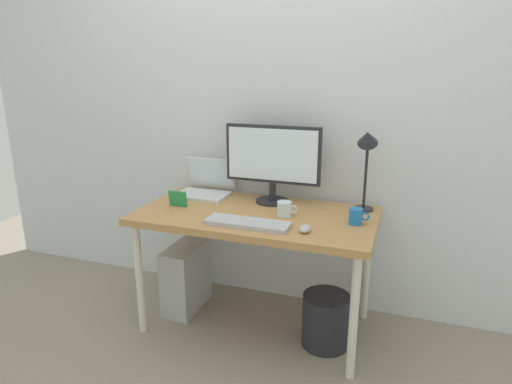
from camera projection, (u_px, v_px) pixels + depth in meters
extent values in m
plane|color=gray|center=(256.00, 323.00, 2.68)|extent=(6.00, 6.00, 0.00)
cube|color=silver|center=(278.00, 100.00, 2.68)|extent=(4.40, 0.04, 2.60)
cube|color=#B7844C|center=(256.00, 216.00, 2.48)|extent=(1.32, 0.70, 0.04)
cylinder|color=silver|center=(140.00, 279.00, 2.52)|extent=(0.04, 0.04, 0.67)
cylinder|color=silver|center=(354.00, 318.00, 2.13)|extent=(0.04, 0.04, 0.67)
cylinder|color=silver|center=(188.00, 242.00, 3.04)|extent=(0.04, 0.04, 0.67)
cylinder|color=silver|center=(367.00, 268.00, 2.65)|extent=(0.04, 0.04, 0.67)
cylinder|color=#232328|center=(272.00, 201.00, 2.67)|extent=(0.20, 0.20, 0.01)
cylinder|color=#232328|center=(272.00, 191.00, 2.65)|extent=(0.04, 0.04, 0.11)
cube|color=#232328|center=(273.00, 154.00, 2.59)|extent=(0.57, 0.03, 0.34)
cube|color=white|center=(272.00, 155.00, 2.57)|extent=(0.54, 0.01, 0.30)
cube|color=silver|center=(202.00, 195.00, 2.77)|extent=(0.32, 0.22, 0.02)
cube|color=silver|center=(211.00, 173.00, 2.87)|extent=(0.32, 0.07, 0.21)
cube|color=white|center=(211.00, 173.00, 2.86)|extent=(0.30, 0.05, 0.18)
cylinder|color=#232328|center=(363.00, 209.00, 2.52)|extent=(0.11, 0.11, 0.01)
cylinder|color=#232328|center=(366.00, 176.00, 2.47)|extent=(0.02, 0.02, 0.38)
cone|color=#232328|center=(368.00, 138.00, 2.37)|extent=(0.11, 0.14, 0.13)
cube|color=#B2B2B7|center=(248.00, 223.00, 2.28)|extent=(0.44, 0.14, 0.02)
ellipsoid|color=#B2B2B7|center=(305.00, 229.00, 2.19)|extent=(0.06, 0.09, 0.03)
cylinder|color=#1E72BF|center=(356.00, 216.00, 2.29)|extent=(0.07, 0.07, 0.08)
torus|color=#1E72BF|center=(365.00, 217.00, 2.27)|extent=(0.05, 0.01, 0.05)
cylinder|color=silver|center=(285.00, 209.00, 2.42)|extent=(0.08, 0.08, 0.08)
torus|color=silver|center=(294.00, 209.00, 2.40)|extent=(0.05, 0.01, 0.05)
cube|color=#268C4C|center=(178.00, 198.00, 2.58)|extent=(0.11, 0.03, 0.09)
cube|color=#B2B2B7|center=(186.00, 277.00, 2.80)|extent=(0.18, 0.36, 0.42)
cylinder|color=#232328|center=(326.00, 320.00, 2.44)|extent=(0.26, 0.26, 0.30)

